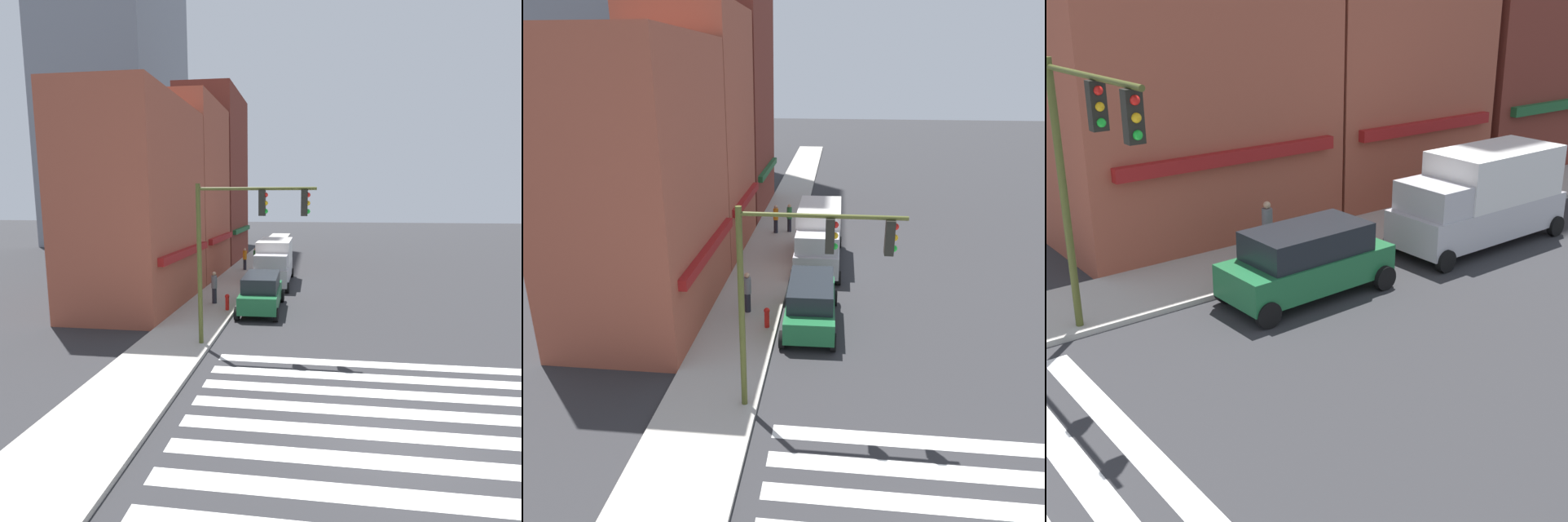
# 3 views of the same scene
# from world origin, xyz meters

# --- Properties ---
(storefront_row) EXTENTS (26.23, 5.30, 15.55)m
(storefront_row) POSITION_xyz_m (21.09, 11.50, 6.71)
(storefront_row) COLOR #9E4C38
(storefront_row) RESTS_ON ground_plane
(traffic_signal) EXTENTS (0.32, 4.55, 6.41)m
(traffic_signal) POSITION_xyz_m (5.44, 4.78, 4.62)
(traffic_signal) COLOR #474C1E
(traffic_signal) RESTS_ON ground_plane
(suv_green) EXTENTS (4.74, 2.12, 1.94)m
(suv_green) POSITION_xyz_m (11.08, 4.70, 1.03)
(suv_green) COLOR #1E6638
(suv_green) RESTS_ON ground_plane
(box_truck_silver) EXTENTS (6.21, 2.42, 3.04)m
(box_truck_silver) POSITION_xyz_m (18.11, 4.70, 1.59)
(box_truck_silver) COLOR #B7B7BC
(box_truck_silver) RESTS_ON ground_plane
(pedestrian_green_top) EXTENTS (0.32, 0.32, 1.77)m
(pedestrian_green_top) POSITION_xyz_m (23.07, 6.76, 1.07)
(pedestrian_green_top) COLOR #23232D
(pedestrian_green_top) RESTS_ON sidewalk_left
(pedestrian_orange_vest) EXTENTS (0.32, 0.32, 1.77)m
(pedestrian_orange_vest) POSITION_xyz_m (22.72, 7.57, 1.07)
(pedestrian_orange_vest) COLOR #23232D
(pedestrian_orange_vest) RESTS_ON sidewalk_left
(pedestrian_grey_coat) EXTENTS (0.32, 0.32, 1.77)m
(pedestrian_grey_coat) POSITION_xyz_m (11.68, 7.40, 1.07)
(pedestrian_grey_coat) COLOR #23232D
(pedestrian_grey_coat) RESTS_ON sidewalk_left
(fire_hydrant) EXTENTS (0.24, 0.24, 0.84)m
(fire_hydrant) POSITION_xyz_m (10.40, 6.40, 0.61)
(fire_hydrant) COLOR red
(fire_hydrant) RESTS_ON sidewalk_left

